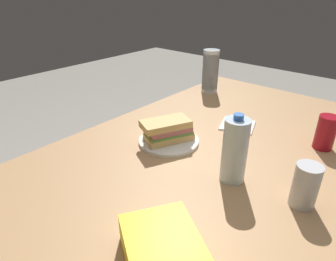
# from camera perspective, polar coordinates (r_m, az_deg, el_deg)

# --- Properties ---
(dining_table) EXTENTS (1.69, 0.98, 0.74)m
(dining_table) POSITION_cam_1_polar(r_m,az_deg,el_deg) (1.04, 7.35, -9.28)
(dining_table) COLOR tan
(dining_table) RESTS_ON ground_plane
(paper_plate) EXTENTS (0.22, 0.22, 0.01)m
(paper_plate) POSITION_cam_1_polar(r_m,az_deg,el_deg) (1.08, -0.00, -2.09)
(paper_plate) COLOR white
(paper_plate) RESTS_ON dining_table
(sandwich) EXTENTS (0.21, 0.15, 0.08)m
(sandwich) POSITION_cam_1_polar(r_m,az_deg,el_deg) (1.05, -0.14, 0.06)
(sandwich) COLOR #DBB26B
(sandwich) RESTS_ON paper_plate
(soda_can_red) EXTENTS (0.07, 0.07, 0.12)m
(soda_can_red) POSITION_cam_1_polar(r_m,az_deg,el_deg) (1.16, 28.28, -0.34)
(soda_can_red) COLOR maroon
(soda_can_red) RESTS_ON dining_table
(chip_bag) EXTENTS (0.25, 0.27, 0.07)m
(chip_bag) POSITION_cam_1_polar(r_m,az_deg,el_deg) (0.64, -0.41, -23.68)
(chip_bag) COLOR yellow
(chip_bag) RESTS_ON dining_table
(water_bottle_tall) EXTENTS (0.07, 0.07, 0.21)m
(water_bottle_tall) POSITION_cam_1_polar(r_m,az_deg,el_deg) (0.86, 12.81, -3.77)
(water_bottle_tall) COLOR silver
(water_bottle_tall) RESTS_ON dining_table
(plastic_cup_stack) EXTENTS (0.08, 0.08, 0.22)m
(plastic_cup_stack) POSITION_cam_1_polar(r_m,az_deg,el_deg) (1.58, 8.22, 11.30)
(plastic_cup_stack) COLOR silver
(plastic_cup_stack) RESTS_ON dining_table
(soda_can_silver) EXTENTS (0.07, 0.07, 0.12)m
(soda_can_silver) POSITION_cam_1_polar(r_m,az_deg,el_deg) (0.84, 25.09, -9.69)
(soda_can_silver) COLOR silver
(soda_can_silver) RESTS_ON dining_table
(paper_napkin) EXTENTS (0.17, 0.17, 0.01)m
(paper_napkin) POSITION_cam_1_polar(r_m,az_deg,el_deg) (1.24, 13.32, 0.99)
(paper_napkin) COLOR white
(paper_napkin) RESTS_ON dining_table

